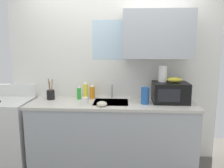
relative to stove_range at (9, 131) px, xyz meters
name	(u,v)px	position (x,y,z in m)	size (l,w,h in m)	color
kitchen_wall_assembly	(121,66)	(1.56, 0.31, 0.90)	(2.98, 0.42, 2.50)	white
counter_unit	(112,134)	(1.45, 0.00, 0.00)	(2.21, 0.63, 0.90)	#B2B7BC
sink_faucet	(112,91)	(1.44, 0.24, 0.54)	(0.03, 0.03, 0.20)	#B2B5BA
stove_range	(9,131)	(0.00, 0.00, 0.00)	(0.60, 0.60, 1.08)	white
microwave	(170,92)	(2.22, 0.04, 0.58)	(0.46, 0.35, 0.27)	black
banana_bunch	(175,80)	(2.27, 0.05, 0.75)	(0.20, 0.11, 0.07)	gold
paper_towel_roll	(163,74)	(2.12, 0.10, 0.82)	(0.11, 0.11, 0.22)	white
dish_soap_bottle_orange	(92,92)	(1.16, 0.21, 0.54)	(0.07, 0.07, 0.21)	orange
dish_soap_bottle_yellow	(86,91)	(1.07, 0.15, 0.56)	(0.06, 0.06, 0.25)	yellow
dish_soap_bottle_green	(79,93)	(0.98, 0.15, 0.53)	(0.06, 0.06, 0.20)	green
cereal_canister	(145,96)	(1.88, -0.05, 0.55)	(0.10, 0.10, 0.22)	#2659A5
mug_white	(85,101)	(1.12, -0.14, 0.49)	(0.08, 0.08, 0.10)	white
utensil_crock	(51,94)	(0.58, 0.12, 0.51)	(0.11, 0.11, 0.30)	black
small_bowl	(102,104)	(1.34, -0.20, 0.47)	(0.13, 0.13, 0.07)	beige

